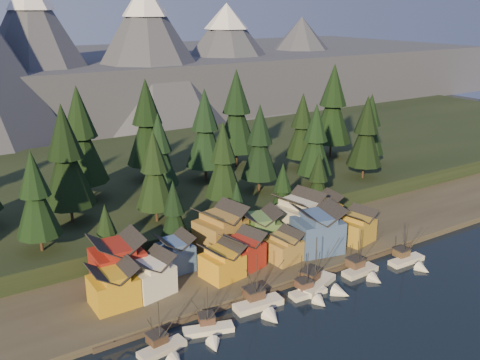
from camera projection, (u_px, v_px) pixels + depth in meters
ground at (328, 324)px, 100.04m from camera, size 500.00×500.00×0.00m
shore_strip at (220, 244)px, 131.89m from camera, size 400.00×50.00×1.50m
hillside at (141, 181)px, 171.29m from camera, size 420.00×100.00×6.00m
dock at (276, 285)px, 113.12m from camera, size 80.00×4.00×1.00m
mountain_ridge at (32, 71)px, 261.08m from camera, size 560.00×190.00×90.00m
boat_0 at (165, 344)px, 90.75m from camera, size 9.06×9.68×10.59m
boat_1 at (210, 327)px, 96.08m from camera, size 9.84×10.25×9.93m
boat_2 at (261, 299)px, 103.95m from camera, size 10.45×11.26×12.47m
boat_3 at (311, 288)px, 108.71m from camera, size 8.31×8.98×10.43m
boat_4 at (323, 278)px, 111.82m from camera, size 11.11×11.66×12.55m
boat_5 at (364, 266)px, 117.41m from camera, size 8.86×9.61×11.54m
boat_6 at (410, 256)px, 122.49m from camera, size 9.39×10.20×10.70m
house_front_0 at (113, 284)px, 102.43m from camera, size 8.54×8.08×8.48m
house_front_1 at (150, 273)px, 106.76m from camera, size 9.36×9.10×8.35m
house_front_2 at (222, 260)px, 113.16m from camera, size 8.78×8.83×7.53m
house_front_3 at (243, 250)px, 117.32m from camera, size 9.51×9.24×8.06m
house_front_4 at (283, 245)px, 120.85m from camera, size 7.51×7.98×6.91m
house_front_5 at (318, 228)px, 125.02m from camera, size 12.28×11.55×11.01m
house_front_6 at (356, 225)px, 130.53m from camera, size 9.39×9.05×8.00m
house_back_0 at (117, 259)px, 109.67m from camera, size 10.07×9.69×10.75m
house_back_1 at (175, 252)px, 116.39m from camera, size 7.20×7.29×8.02m
house_back_2 at (220, 228)px, 124.71m from camera, size 12.00×11.33×10.98m
house_back_3 at (259, 227)px, 127.70m from camera, size 10.72×9.97×9.26m
house_back_4 at (299, 214)px, 133.23m from camera, size 11.85×11.53×11.04m
house_back_5 at (322, 209)px, 139.39m from camera, size 8.86×8.94×8.87m
tree_hill_2 at (36, 197)px, 112.43m from camera, size 9.73×9.73×22.66m
tree_hill_3 at (66, 160)px, 125.98m from camera, size 12.67×12.67×29.52m
tree_hill_4 at (81, 139)px, 141.78m from camera, size 13.42×13.42×31.26m
tree_hill_5 at (155, 172)px, 128.22m from camera, size 9.91×9.91×23.09m
tree_hill_6 at (159, 152)px, 144.22m from camera, size 10.18×10.18×23.71m
tree_hill_7 at (223, 162)px, 135.74m from camera, size 10.04×10.04×23.40m
tree_hill_8 at (205, 131)px, 158.26m from camera, size 12.06×12.06×28.08m
tree_hill_9 at (260, 145)px, 149.21m from camera, size 10.79×10.79×25.14m
tree_hill_10 at (236, 114)px, 172.19m from camera, size 13.67×13.67×31.84m
tree_hill_11 at (315, 142)px, 153.44m from camera, size 10.55×10.55×24.58m
tree_hill_12 at (302, 128)px, 170.32m from camera, size 10.63×10.63×24.77m
tree_hill_13 at (366, 134)px, 160.85m from camera, size 10.96×10.96×25.52m
tree_hill_14 at (333, 107)px, 183.01m from camera, size 13.88×13.88×32.34m
tree_hill_15 at (147, 125)px, 158.69m from camera, size 13.22×13.22×30.79m
tree_hill_17 at (370, 126)px, 175.28m from camera, size 10.19×10.19×23.75m
tree_shore_0 at (107, 235)px, 114.77m from camera, size 6.61×6.61×15.40m
tree_shore_1 at (174, 214)px, 122.51m from camera, size 7.65×7.65×17.81m
tree_shore_2 at (237, 207)px, 131.74m from camera, size 6.22×6.22×14.48m
tree_shore_3 at (282, 192)px, 138.43m from camera, size 7.33×7.33×17.08m
tree_shore_4 at (318, 181)px, 144.33m from camera, size 7.87×7.87×18.33m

